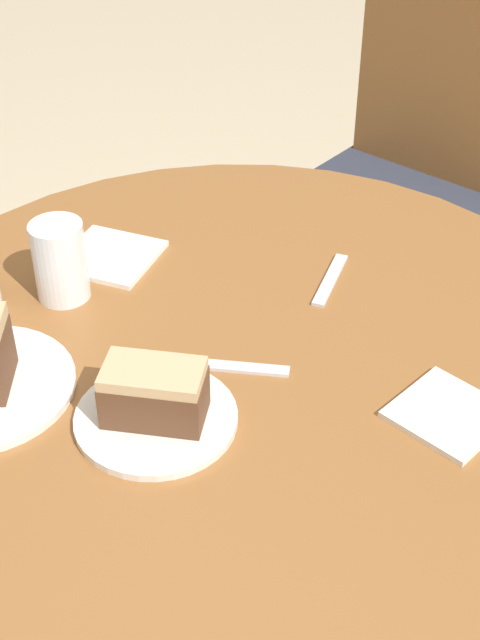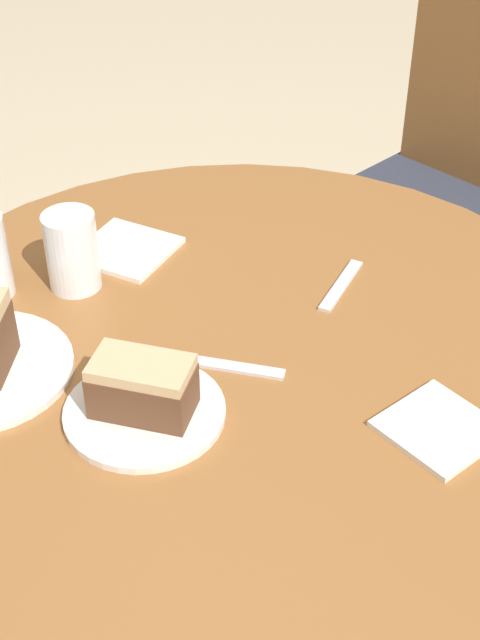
% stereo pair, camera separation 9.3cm
% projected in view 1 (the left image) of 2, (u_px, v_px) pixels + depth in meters
% --- Properties ---
extents(table, '(1.03, 1.03, 0.72)m').
position_uv_depth(table, '(240.00, 427.00, 1.26)').
color(table, brown).
rests_on(table, ground_plane).
extents(chair, '(0.49, 0.55, 0.93)m').
position_uv_depth(chair, '(388.00, 184.00, 2.02)').
color(chair, brown).
rests_on(chair, ground_plane).
extents(plate_near, '(0.19, 0.19, 0.01)m').
position_uv_depth(plate_near, '(156.00, 418.00, 1.05)').
color(plate_near, silver).
rests_on(plate_near, table).
extents(cake_slice_near, '(0.13, 0.10, 0.07)m').
position_uv_depth(cake_slice_near, '(154.00, 393.00, 1.02)').
color(cake_slice_near, brown).
rests_on(cake_slice_near, plate_near).
extents(glass_lemonade, '(0.07, 0.07, 0.11)m').
position_uv_depth(glass_lemonade, '(61.00, 264.00, 1.23)').
color(glass_lemonade, beige).
rests_on(glass_lemonade, table).
extents(napkin_stack, '(0.15, 0.15, 0.01)m').
position_uv_depth(napkin_stack, '(110.00, 256.00, 1.33)').
color(napkin_stack, silver).
rests_on(napkin_stack, table).
extents(fork, '(0.17, 0.08, 0.00)m').
position_uv_depth(fork, '(221.00, 366.00, 1.13)').
color(fork, silver).
rests_on(fork, table).
extents(spoon, '(0.04, 0.14, 0.00)m').
position_uv_depth(spoon, '(330.00, 280.00, 1.28)').
color(spoon, silver).
rests_on(spoon, table).
extents(napkin_side, '(0.15, 0.15, 0.01)m').
position_uv_depth(napkin_side, '(448.00, 414.00, 1.06)').
color(napkin_side, silver).
rests_on(napkin_side, table).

